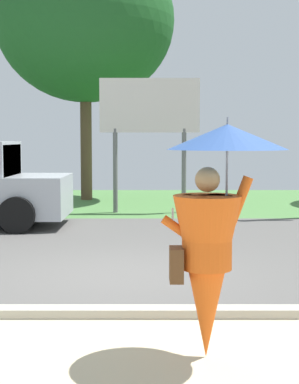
{
  "coord_description": "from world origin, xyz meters",
  "views": [
    {
      "loc": [
        0.47,
        -8.38,
        1.95
      ],
      "look_at": [
        0.49,
        1.0,
        1.1
      ],
      "focal_mm": 55.69,
      "sensor_mm": 36.0,
      "label": 1
    }
  ],
  "objects": [
    {
      "name": "monk_pedestrian",
      "position": [
        1.02,
        -3.22,
        1.12
      ],
      "size": [
        1.1,
        1.05,
        2.13
      ],
      "rotation": [
        0.0,
        0.0,
        -0.1
      ],
      "color": "#E55B19",
      "rests_on": "ground_plane"
    },
    {
      "name": "roadside_billboard",
      "position": [
        0.47,
        7.2,
        2.55
      ],
      "size": [
        2.6,
        0.12,
        3.5
      ],
      "color": "slate",
      "rests_on": "ground_plane"
    },
    {
      "name": "tree_center_back",
      "position": [
        -1.54,
        10.5,
        5.59
      ],
      "size": [
        5.56,
        5.56,
        8.13
      ],
      "color": "brown",
      "rests_on": "ground_plane"
    },
    {
      "name": "ground_plane",
      "position": [
        0.0,
        2.95,
        -0.05
      ],
      "size": [
        40.0,
        22.0,
        0.2
      ],
      "color": "#565451"
    }
  ]
}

